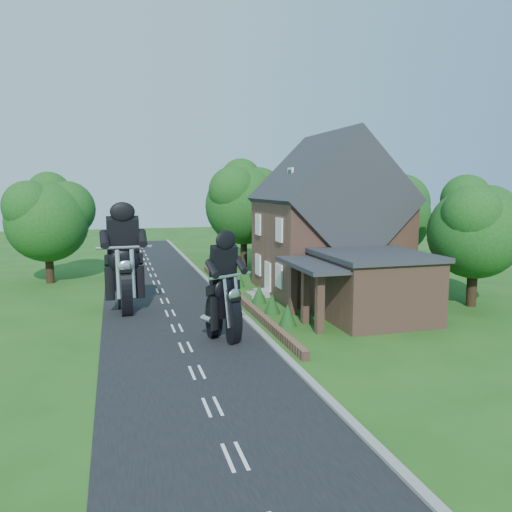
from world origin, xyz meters
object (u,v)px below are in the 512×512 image
object	(u,v)px
garden_wall	(239,297)
motorcycle_follow	(125,297)
annex	(370,285)
motorcycle_lead	(224,325)
house	(328,225)

from	to	relation	value
garden_wall	motorcycle_follow	size ratio (longest dim) A/B	11.44
annex	motorcycle_lead	xyz separation A→B (m)	(-8.10, -1.75, -1.03)
annex	motorcycle_lead	distance (m)	8.35
garden_wall	motorcycle_lead	size ratio (longest dim) A/B	13.87
motorcycle_lead	motorcycle_follow	distance (m)	7.54
house	motorcycle_lead	bearing A→B (deg)	-135.56
house	motorcycle_follow	world-z (taller)	house
house	annex	bearing A→B (deg)	-95.24
house	annex	size ratio (longest dim) A/B	1.45
garden_wall	annex	xyz separation A→B (m)	(5.57, -5.80, 1.57)
motorcycle_lead	house	bearing A→B (deg)	-162.81
garden_wall	motorcycle_lead	distance (m)	7.98
annex	house	bearing A→B (deg)	84.76
garden_wall	house	bearing A→B (deg)	9.17
garden_wall	motorcycle_lead	bearing A→B (deg)	-108.52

